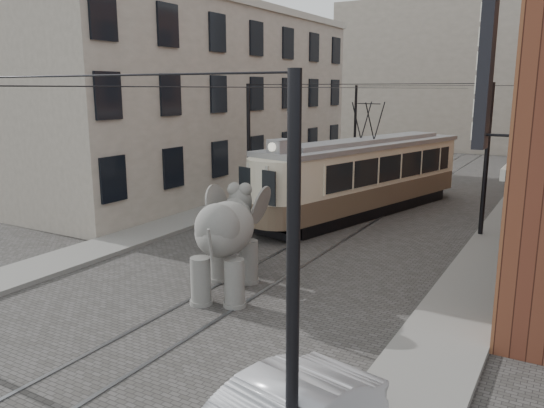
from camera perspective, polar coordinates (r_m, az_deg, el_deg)
The scene contains 9 objects.
ground at distance 18.84m, azimuth 2.27°, elevation -5.69°, with size 120.00×120.00×0.00m, color #464340.
tram_rails at distance 18.84m, azimuth 2.27°, elevation -5.66°, with size 1.54×80.00×0.02m, color slate, non-canonical shape.
sidewalk_right at distance 17.05m, azimuth 20.63°, elevation -8.16°, with size 2.00×60.00×0.15m, color slate.
sidewalk_left at distance 22.45m, azimuth -12.61°, elevation -2.85°, with size 2.00×60.00×0.15m, color slate.
stucco_building at distance 32.31m, azimuth -6.91°, elevation 10.67°, with size 7.00×24.00×10.00m, color gray.
distant_block at distance 56.54m, azimuth 21.97°, elevation 12.51°, with size 28.00×10.00×14.00m, color gray.
catenary at distance 22.74m, azimuth 7.76°, elevation 5.03°, with size 11.00×30.20×6.00m, color black, non-canonical shape.
tram at distance 25.39m, azimuth 9.99°, elevation 4.72°, with size 2.68×12.97×5.15m, color beige, non-canonical shape.
elephant at distance 15.32m, azimuth -4.94°, elevation -4.20°, with size 2.64×4.79×2.93m, color #5E5C57, non-canonical shape.
Camera 1 is at (8.28, -15.92, 5.75)m, focal length 35.55 mm.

